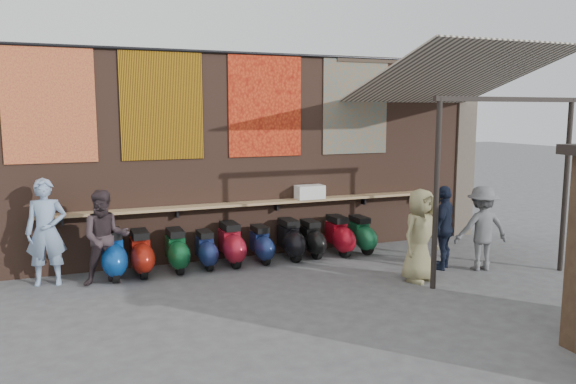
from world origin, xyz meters
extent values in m
plane|color=#474749|center=(0.00, 0.00, 0.00)|extent=(70.00, 70.00, 0.00)
cube|color=brown|center=(0.00, 2.70, 2.00)|extent=(10.00, 0.40, 4.00)
cube|color=#4C4238|center=(5.20, 2.70, 2.00)|extent=(0.50, 0.50, 4.00)
cube|color=#9E7A51|center=(0.00, 2.33, 1.10)|extent=(8.00, 0.32, 0.05)
cube|color=white|center=(1.18, 2.30, 1.26)|extent=(0.57, 0.31, 0.27)
cube|color=maroon|center=(-3.60, 2.48, 3.00)|extent=(1.50, 0.02, 2.00)
cube|color=#CA7F0B|center=(-1.70, 2.48, 3.00)|extent=(1.50, 0.02, 2.00)
cube|color=red|center=(0.30, 2.48, 3.00)|extent=(1.50, 0.02, 2.00)
cube|color=#21687B|center=(2.30, 2.48, 3.00)|extent=(1.50, 0.02, 2.00)
cylinder|color=black|center=(0.00, 2.47, 3.98)|extent=(9.50, 0.06, 0.06)
imported|color=#7C94B5|center=(-3.75, 2.00, 0.90)|extent=(0.71, 0.52, 1.80)
imported|color=#33282B|center=(-2.85, 1.63, 0.80)|extent=(0.79, 0.62, 1.60)
imported|color=#161D32|center=(2.98, 0.32, 0.77)|extent=(0.95, 0.85, 1.55)
imported|color=#5E5F63|center=(3.58, 0.00, 0.77)|extent=(1.11, 0.79, 1.55)
imported|color=#898157|center=(2.12, -0.17, 0.80)|extent=(0.90, 0.73, 1.59)
cube|color=beige|center=(3.50, 0.90, 3.55)|extent=(3.20, 3.28, 0.97)
cube|color=#33261C|center=(3.50, 2.49, 3.95)|extent=(3.30, 0.08, 0.12)
cube|color=black|center=(3.50, -0.60, 3.08)|extent=(3.00, 0.08, 0.08)
cylinder|color=black|center=(2.10, -0.60, 1.55)|extent=(0.09, 0.09, 3.10)
cylinder|color=black|center=(4.90, -0.60, 1.55)|extent=(0.09, 0.09, 3.10)
camera|label=1|loc=(-3.45, -7.96, 2.88)|focal=35.00mm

